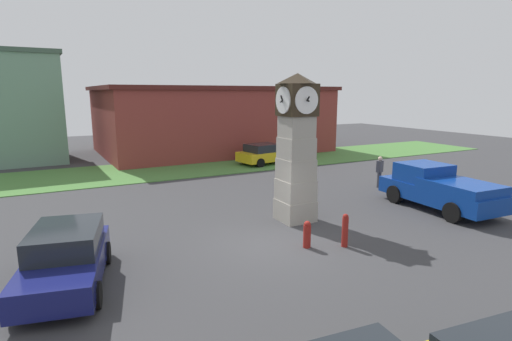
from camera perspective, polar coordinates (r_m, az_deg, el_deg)
name	(u,v)px	position (r m, az deg, el deg)	size (l,w,h in m)	color
ground_plane	(272,244)	(13.46, 2.24, -10.47)	(79.38, 79.38, 0.00)	#38383A
clock_tower	(296,150)	(15.32, 5.77, 2.98)	(1.58, 1.61, 5.65)	#9B968C
bollard_near_tower	(307,234)	(13.13, 7.31, -9.00)	(0.25, 0.25, 0.89)	maroon
bollard_mid_row	(345,230)	(13.38, 12.60, -8.30)	(0.20, 0.20, 1.11)	maroon
car_far_lot	(265,154)	(28.01, 1.33, 2.43)	(4.22, 2.54, 1.44)	gold
car_silver_hatch	(66,258)	(11.58, -25.50, -11.17)	(2.61, 4.45, 1.51)	navy
pickup_truck	(439,188)	(18.81, 24.65, -2.27)	(2.44, 5.30, 1.85)	navy
pedestrian_near_bench	(380,170)	(22.06, 17.25, 0.11)	(0.46, 0.38, 1.65)	#3F3F47
storefront_low_left	(212,119)	(34.81, -6.36, 7.33)	(18.77, 12.44, 5.44)	maroon
grass_verge_far	(214,165)	(27.74, -5.98, 0.77)	(47.63, 6.75, 0.04)	#477A38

